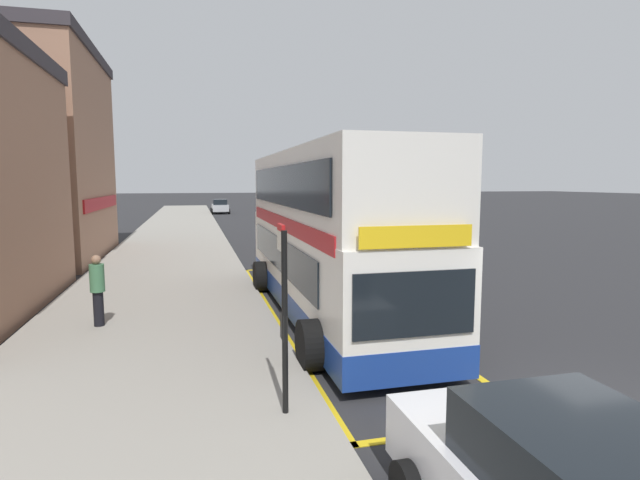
# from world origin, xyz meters

# --- Properties ---
(ground_plane) EXTENTS (260.00, 260.00, 0.00)m
(ground_plane) POSITION_xyz_m (0.00, 32.00, 0.00)
(ground_plane) COLOR #28282B
(pavement_near) EXTENTS (6.00, 76.00, 0.14)m
(pavement_near) POSITION_xyz_m (-7.00, 32.00, 0.07)
(pavement_near) COLOR gray
(pavement_near) RESTS_ON ground
(double_decker_bus) EXTENTS (3.21, 11.36, 4.40)m
(double_decker_bus) POSITION_xyz_m (-2.46, 6.72, 2.07)
(double_decker_bus) COLOR white
(double_decker_bus) RESTS_ON ground
(bus_bay_markings) EXTENTS (3.17, 14.25, 0.01)m
(bus_bay_markings) POSITION_xyz_m (-2.42, 6.88, 0.01)
(bus_bay_markings) COLOR gold
(bus_bay_markings) RESTS_ON ground
(bus_stop_sign) EXTENTS (0.09, 0.51, 2.83)m
(bus_stop_sign) POSITION_xyz_m (-4.68, 0.83, 1.79)
(bus_stop_sign) COLOR black
(bus_stop_sign) RESTS_ON pavement_near
(parked_car_silver_behind) EXTENTS (2.09, 4.20, 1.62)m
(parked_car_silver_behind) POSITION_xyz_m (-2.94, 52.04, 0.80)
(parked_car_silver_behind) COLOR #B2B5BA
(parked_car_silver_behind) RESTS_ON ground
(pedestrian_waiting_near_sign) EXTENTS (0.34, 0.34, 1.73)m
(pedestrian_waiting_near_sign) POSITION_xyz_m (-8.22, 6.39, 1.08)
(pedestrian_waiting_near_sign) COLOR black
(pedestrian_waiting_near_sign) RESTS_ON pavement_near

